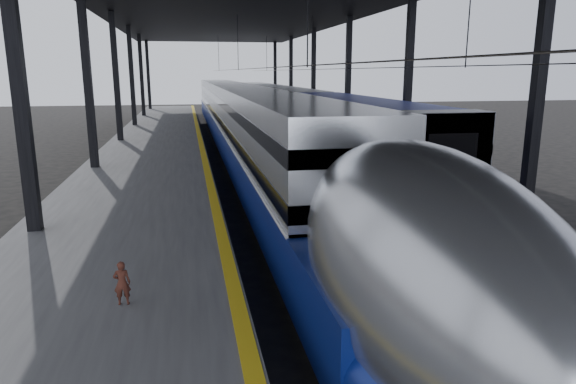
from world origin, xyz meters
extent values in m
plane|color=black|center=(0.00, 0.00, 0.00)|extent=(160.00, 160.00, 0.00)
cube|color=#4C4C4F|center=(-3.50, 20.00, 0.50)|extent=(6.00, 80.00, 1.00)
cube|color=yellow|center=(-0.70, 20.00, 1.00)|extent=(0.30, 80.00, 0.01)
cube|color=slate|center=(1.28, 20.00, 0.08)|extent=(0.08, 80.00, 0.16)
cube|color=slate|center=(2.72, 20.00, 0.08)|extent=(0.08, 80.00, 0.16)
cube|color=slate|center=(6.28, 20.00, 0.08)|extent=(0.08, 80.00, 0.16)
cube|color=slate|center=(7.72, 20.00, 0.08)|extent=(0.08, 80.00, 0.16)
cube|color=black|center=(-5.80, 5.00, 4.50)|extent=(0.35, 0.35, 9.00)
cube|color=black|center=(9.60, 5.00, 4.50)|extent=(0.35, 0.35, 9.00)
cube|color=black|center=(-5.80, 15.00, 4.50)|extent=(0.35, 0.35, 9.00)
cube|color=black|center=(9.60, 15.00, 4.50)|extent=(0.35, 0.35, 9.00)
cube|color=black|center=(-5.80, 25.00, 4.50)|extent=(0.35, 0.35, 9.00)
cube|color=black|center=(9.60, 25.00, 4.50)|extent=(0.35, 0.35, 9.00)
cube|color=black|center=(-5.80, 35.00, 4.50)|extent=(0.35, 0.35, 9.00)
cube|color=black|center=(9.60, 35.00, 4.50)|extent=(0.35, 0.35, 9.00)
cube|color=black|center=(-5.80, 45.00, 4.50)|extent=(0.35, 0.35, 9.00)
cube|color=black|center=(9.60, 45.00, 4.50)|extent=(0.35, 0.35, 9.00)
cube|color=black|center=(-5.80, 55.00, 4.50)|extent=(0.35, 0.35, 9.00)
cube|color=black|center=(9.60, 55.00, 4.50)|extent=(0.35, 0.35, 9.00)
cylinder|color=slate|center=(2.00, 20.00, 5.50)|extent=(0.03, 74.00, 0.03)
cylinder|color=slate|center=(7.00, 20.00, 5.50)|extent=(0.03, 74.00, 0.03)
cube|color=#A9ACB1|center=(2.00, 28.76, 2.37)|extent=(2.99, 57.00, 4.12)
cube|color=navy|center=(2.00, 27.26, 1.08)|extent=(3.07, 62.00, 1.60)
cube|color=silver|center=(2.00, 28.76, 1.90)|extent=(3.09, 57.00, 0.10)
cube|color=black|center=(2.00, 28.76, 3.55)|extent=(3.03, 57.00, 0.43)
cube|color=black|center=(2.00, 28.76, 2.37)|extent=(3.03, 57.00, 0.43)
ellipsoid|color=#A9ACB1|center=(2.00, -2.74, 2.21)|extent=(2.99, 8.40, 4.12)
ellipsoid|color=navy|center=(2.00, -2.74, 1.03)|extent=(3.07, 8.40, 1.75)
ellipsoid|color=black|center=(2.00, -5.34, 3.04)|extent=(1.54, 2.20, 0.93)
cube|color=black|center=(2.00, -2.74, 0.20)|extent=(2.27, 2.60, 0.40)
cube|color=black|center=(2.00, 19.26, 0.20)|extent=(2.27, 2.60, 0.40)
cube|color=navy|center=(7.00, 14.42, 2.07)|extent=(2.89, 18.00, 3.92)
cube|color=gray|center=(7.00, 6.02, 2.07)|extent=(2.94, 1.20, 3.98)
cube|color=black|center=(7.00, 5.40, 2.94)|extent=(1.76, 0.06, 0.88)
cube|color=maroon|center=(7.00, 5.40, 1.60)|extent=(1.24, 0.06, 0.57)
cube|color=gray|center=(7.00, 33.42, 2.07)|extent=(2.89, 18.00, 3.92)
cube|color=gray|center=(7.00, 52.42, 2.07)|extent=(2.89, 18.00, 3.92)
cube|color=black|center=(7.00, 8.42, 0.18)|extent=(2.27, 2.40, 0.36)
cube|color=black|center=(7.00, 30.42, 0.18)|extent=(2.27, 2.40, 0.36)
imported|color=#4E241A|center=(-2.83, -0.42, 1.43)|extent=(0.32, 0.21, 0.86)
camera|label=1|loc=(-1.49, -9.89, 5.31)|focal=32.00mm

